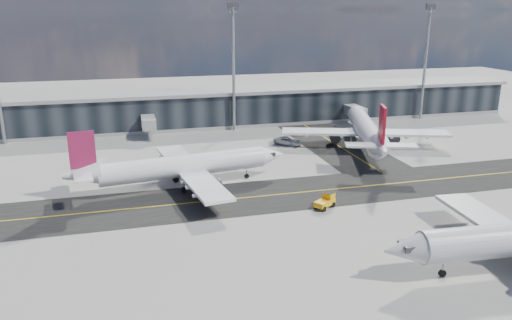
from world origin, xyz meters
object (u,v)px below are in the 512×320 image
at_px(baggage_tug, 326,201).
at_px(service_van, 288,141).
at_px(airliner_af, 181,166).
at_px(airliner_redtail, 366,130).

xyz_separation_m(baggage_tug, service_van, (5.83, 34.78, -0.21)).
relative_size(airliner_af, airliner_redtail, 0.91).
bearing_deg(airliner_redtail, airliner_af, -142.09).
xyz_separation_m(airliner_redtail, baggage_tug, (-20.26, -27.72, -2.90)).
bearing_deg(airliner_af, airliner_redtail, 101.27).
bearing_deg(airliner_af, baggage_tug, 45.71).
relative_size(airliner_af, service_van, 5.93).
relative_size(airliner_redtail, service_van, 6.52).
bearing_deg(baggage_tug, airliner_af, -159.29).
height_order(airliner_redtail, service_van, airliner_redtail).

